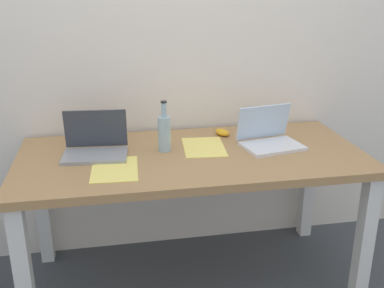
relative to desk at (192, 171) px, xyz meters
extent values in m
plane|color=#42474C|center=(0.00, 0.00, -0.65)|extent=(8.00, 8.00, 0.00)
cube|color=silver|center=(0.00, 0.46, 0.65)|extent=(5.20, 0.08, 2.60)
cube|color=#A37A4C|center=(0.00, 0.00, 0.07)|extent=(1.72, 0.79, 0.04)
cube|color=silver|center=(-0.80, -0.34, -0.30)|extent=(0.07, 0.07, 0.70)
cube|color=silver|center=(0.80, -0.34, -0.30)|extent=(0.07, 0.07, 0.70)
cube|color=silver|center=(-0.80, 0.34, -0.30)|extent=(0.07, 0.07, 0.70)
cube|color=silver|center=(0.80, 0.34, -0.30)|extent=(0.07, 0.07, 0.70)
cube|color=gray|center=(-0.48, 0.03, 0.10)|extent=(0.33, 0.22, 0.02)
cube|color=#333842|center=(-0.47, 0.13, 0.21)|extent=(0.31, 0.06, 0.20)
cube|color=silver|center=(0.42, 0.00, 0.10)|extent=(0.33, 0.26, 0.02)
cube|color=silver|center=(0.40, 0.10, 0.21)|extent=(0.30, 0.10, 0.18)
cylinder|color=#99B7C1|center=(-0.13, 0.07, 0.18)|extent=(0.06, 0.06, 0.18)
cylinder|color=#99B7C1|center=(-0.13, 0.07, 0.31)|extent=(0.03, 0.03, 0.07)
cylinder|color=black|center=(-0.13, 0.07, 0.35)|extent=(0.03, 0.03, 0.01)
ellipsoid|color=gold|center=(0.22, 0.25, 0.11)|extent=(0.10, 0.12, 0.03)
cube|color=#F4E06B|center=(0.08, 0.08, 0.10)|extent=(0.23, 0.31, 0.00)
cube|color=#F4E06B|center=(-0.39, -0.14, 0.10)|extent=(0.23, 0.31, 0.00)
camera|label=1|loc=(-0.39, -2.11, 0.92)|focal=42.96mm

